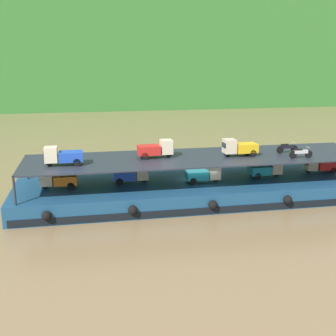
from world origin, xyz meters
name	(u,v)px	position (x,y,z in m)	size (l,w,h in m)	color
ground_plane	(199,199)	(0.00, 0.00, 0.00)	(400.00, 400.00, 0.00)	olive
hillside_far_bank	(120,26)	(0.00, 74.80, 18.50)	(122.88, 32.64, 32.84)	#33702D
cargo_barge	(199,190)	(0.00, -0.03, 0.75)	(28.89, 7.95, 1.50)	navy
cargo_rack	(199,157)	(0.00, 0.00, 3.44)	(27.29, 6.62, 2.00)	#232833
mini_truck_lower_stern	(58,179)	(-10.96, 0.15, 2.19)	(2.78, 1.27, 1.38)	orange
mini_truck_lower_aft	(132,174)	(-5.37, 0.53, 2.19)	(2.79, 1.28, 1.38)	#1E47B7
mini_truck_lower_mid	(204,174)	(0.25, -0.42, 2.19)	(2.76, 1.23, 1.38)	teal
mini_truck_lower_fore	(266,169)	(5.71, 0.08, 2.19)	(2.78, 1.28, 1.38)	teal
mini_truck_lower_bow	(320,165)	(10.88, 0.60, 2.19)	(2.78, 1.27, 1.38)	red
mini_truck_upper_stern	(63,156)	(-10.44, -0.76, 4.19)	(2.75, 1.22, 1.38)	#1E47B7
mini_truck_upper_mid	(156,149)	(-3.43, 0.37, 4.19)	(2.77, 1.25, 1.38)	red
mini_truck_upper_fore	(239,147)	(3.17, -0.30, 4.19)	(2.78, 1.26, 1.38)	gold
motorcycle_upper_port	(301,153)	(7.58, -1.99, 3.93)	(1.90, 0.55, 0.87)	black
motorcycle_upper_centre	(287,148)	(7.41, 0.00, 3.93)	(1.90, 0.55, 0.87)	black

